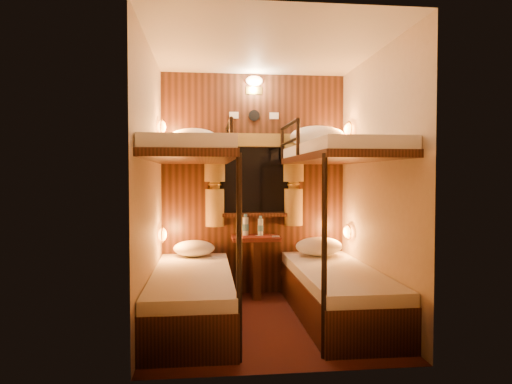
{
  "coord_description": "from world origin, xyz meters",
  "views": [
    {
      "loc": [
        -0.53,
        -3.94,
        1.29
      ],
      "look_at": [
        -0.07,
        0.15,
        1.15
      ],
      "focal_mm": 32.0,
      "sensor_mm": 36.0,
      "label": 1
    }
  ],
  "objects": [
    {
      "name": "window",
      "position": [
        0.0,
        1.0,
        1.18
      ],
      "size": [
        1.0,
        0.12,
        0.79
      ],
      "color": "black",
      "rests_on": "back_panel"
    },
    {
      "name": "table",
      "position": [
        0.0,
        0.85,
        0.41
      ],
      "size": [
        0.5,
        0.34,
        0.66
      ],
      "color": "#511C12",
      "rests_on": "floor"
    },
    {
      "name": "wall_back",
      "position": [
        0.0,
        1.05,
        1.2
      ],
      "size": [
        2.4,
        0.0,
        2.4
      ],
      "primitive_type": "plane",
      "rotation": [
        1.57,
        0.0,
        0.0
      ],
      "color": "#C6B293",
      "rests_on": "floor"
    },
    {
      "name": "bunk_right",
      "position": [
        0.65,
        0.07,
        0.56
      ],
      "size": [
        0.72,
        1.9,
        1.82
      ],
      "color": "black",
      "rests_on": "floor"
    },
    {
      "name": "sachet_b",
      "position": [
        0.04,
        0.88,
        0.65
      ],
      "size": [
        0.09,
        0.08,
        0.01
      ],
      "primitive_type": "cube",
      "rotation": [
        0.0,
        0.0,
        0.35
      ],
      "color": "silver",
      "rests_on": "table"
    },
    {
      "name": "pillow_upper_left",
      "position": [
        -0.65,
        0.8,
        1.68
      ],
      "size": [
        0.5,
        0.36,
        0.2
      ],
      "primitive_type": "ellipsoid",
      "color": "silver",
      "rests_on": "bunk_left"
    },
    {
      "name": "bunk_left",
      "position": [
        -0.65,
        0.07,
        0.56
      ],
      "size": [
        0.72,
        1.9,
        1.82
      ],
      "color": "black",
      "rests_on": "floor"
    },
    {
      "name": "bottle_right",
      "position": [
        0.05,
        0.89,
        0.74
      ],
      "size": [
        0.06,
        0.06,
        0.21
      ],
      "rotation": [
        0.0,
        0.0,
        0.17
      ],
      "color": "#99BFE5",
      "rests_on": "table"
    },
    {
      "name": "ceiling",
      "position": [
        0.0,
        0.0,
        2.4
      ],
      "size": [
        2.1,
        2.1,
        0.0
      ],
      "primitive_type": "plane",
      "rotation": [
        3.14,
        0.0,
        0.0
      ],
      "color": "silver",
      "rests_on": "wall_back"
    },
    {
      "name": "back_fixtures",
      "position": [
        0.0,
        1.0,
        2.25
      ],
      "size": [
        0.54,
        0.09,
        0.48
      ],
      "color": "black",
      "rests_on": "back_panel"
    },
    {
      "name": "reading_lamps",
      "position": [
        -0.0,
        0.7,
        1.24
      ],
      "size": [
        2.0,
        0.2,
        1.25
      ],
      "color": "orange",
      "rests_on": "wall_left"
    },
    {
      "name": "wall_left",
      "position": [
        -1.0,
        0.0,
        1.2
      ],
      "size": [
        0.0,
        2.4,
        2.4
      ],
      "primitive_type": "plane",
      "rotation": [
        1.57,
        0.0,
        1.57
      ],
      "color": "#C6B293",
      "rests_on": "floor"
    },
    {
      "name": "back_panel",
      "position": [
        0.0,
        1.04,
        1.2
      ],
      "size": [
        2.0,
        0.03,
        2.4
      ],
      "primitive_type": "cube",
      "color": "black",
      "rests_on": "floor"
    },
    {
      "name": "floor",
      "position": [
        0.0,
        0.0,
        0.0
      ],
      "size": [
        2.1,
        2.1,
        0.0
      ],
      "primitive_type": "plane",
      "color": "#380F0F",
      "rests_on": "ground"
    },
    {
      "name": "pillow_lower_right",
      "position": [
        0.65,
        0.7,
        0.55
      ],
      "size": [
        0.49,
        0.35,
        0.19
      ],
      "primitive_type": "ellipsoid",
      "color": "silver",
      "rests_on": "bunk_right"
    },
    {
      "name": "sachet_a",
      "position": [
        0.21,
        0.81,
        0.65
      ],
      "size": [
        0.09,
        0.07,
        0.01
      ],
      "primitive_type": "cube",
      "rotation": [
        0.0,
        0.0,
        -0.14
      ],
      "color": "silver",
      "rests_on": "table"
    },
    {
      "name": "curtains",
      "position": [
        0.0,
        0.97,
        1.26
      ],
      "size": [
        1.1,
        0.22,
        1.0
      ],
      "color": "olive",
      "rests_on": "back_panel"
    },
    {
      "name": "wall_right",
      "position": [
        1.0,
        0.0,
        1.2
      ],
      "size": [
        0.0,
        2.4,
        2.4
      ],
      "primitive_type": "plane",
      "rotation": [
        1.57,
        0.0,
        -1.57
      ],
      "color": "#C6B293",
      "rests_on": "floor"
    },
    {
      "name": "pillow_upper_right",
      "position": [
        0.65,
        0.78,
        1.7
      ],
      "size": [
        0.59,
        0.42,
        0.23
      ],
      "primitive_type": "ellipsoid",
      "color": "silver",
      "rests_on": "bunk_right"
    },
    {
      "name": "wall_front",
      "position": [
        0.0,
        -1.05,
        1.2
      ],
      "size": [
        2.4,
        0.0,
        2.4
      ],
      "primitive_type": "plane",
      "rotation": [
        -1.57,
        0.0,
        0.0
      ],
      "color": "#C6B293",
      "rests_on": "floor"
    },
    {
      "name": "bottle_left",
      "position": [
        -0.1,
        0.91,
        0.75
      ],
      "size": [
        0.07,
        0.07,
        0.24
      ],
      "rotation": [
        0.0,
        0.0,
        -0.14
      ],
      "color": "#99BFE5",
      "rests_on": "table"
    },
    {
      "name": "pillow_lower_left",
      "position": [
        -0.65,
        0.81,
        0.54
      ],
      "size": [
        0.43,
        0.31,
        0.17
      ],
      "primitive_type": "ellipsoid",
      "color": "silver",
      "rests_on": "bunk_left"
    }
  ]
}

